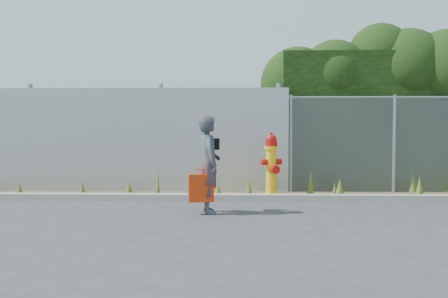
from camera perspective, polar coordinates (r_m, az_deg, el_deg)
name	(u,v)px	position (r m, az deg, el deg)	size (l,w,h in m)	color
ground	(240,217)	(8.90, 1.66, -6.92)	(80.00, 80.00, 0.00)	#353538
curb	(240,197)	(10.67, 1.68, -4.94)	(16.00, 0.22, 0.12)	gray
weed_strip	(289,190)	(11.36, 6.65, -4.20)	(16.00, 1.35, 0.54)	#4C412B
corrugated_fence	(88,140)	(12.23, -13.69, 0.90)	(8.50, 0.21, 2.30)	#A7A9AE
chainlink_fence	(445,144)	(12.52, 21.54, 0.49)	(6.50, 0.07, 2.05)	gray
hedge	(437,95)	(13.50, 20.85, 5.12)	(7.75, 2.17, 3.69)	black
fire_hydrant	(271,166)	(11.12, 4.81, -1.72)	(0.43, 0.38, 1.28)	yellow
woman	(209,164)	(9.20, -1.58, -1.54)	(0.59, 0.39, 1.61)	#106269
red_tote_bag	(201,188)	(9.10, -2.36, -3.97)	(0.41, 0.15, 0.53)	red
black_shoulder_bag	(212,144)	(9.43, -1.25, 0.51)	(0.26, 0.11, 0.19)	black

